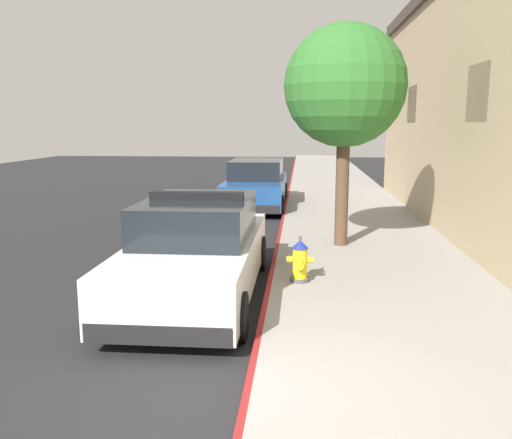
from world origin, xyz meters
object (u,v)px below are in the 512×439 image
police_cruiser (197,251)px  fire_hydrant (300,261)px  parked_car_silver_ahead (256,185)px  street_tree (345,87)px

police_cruiser → fire_hydrant: (1.63, 0.45, -0.25)m
police_cruiser → parked_car_silver_ahead: (0.15, 9.30, -0.00)m
police_cruiser → fire_hydrant: police_cruiser is taller
parked_car_silver_ahead → fire_hydrant: bearing=-80.5°
fire_hydrant → street_tree: 4.20m
police_cruiser → fire_hydrant: size_ratio=6.37×
police_cruiser → street_tree: bearing=52.7°
fire_hydrant → street_tree: bearing=72.9°
street_tree → fire_hydrant: bearing=-107.1°
police_cruiser → street_tree: size_ratio=1.05×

